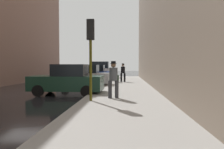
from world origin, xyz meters
name	(u,v)px	position (x,y,z in m)	size (l,w,h in m)	color
ground_plane	(25,94)	(0.00, 0.00, 0.00)	(120.00, 120.00, 0.00)	black
sidewalk	(125,94)	(6.00, 0.00, 0.07)	(4.00, 40.00, 0.15)	gray
parked_dark_green_sedan	(68,80)	(2.65, -0.06, 0.85)	(4.24, 2.14, 1.79)	#193828
parked_silver_sedan	(85,76)	(2.65, 5.36, 0.85)	(4.25, 2.16, 1.79)	#B7BABF
parked_blue_sedan	(94,74)	(2.65, 10.65, 0.85)	(4.23, 2.11, 1.79)	navy
parked_white_van	(100,71)	(2.65, 15.85, 1.03)	(4.62, 2.10, 2.25)	silver
fire_hydrant	(108,79)	(4.45, 7.10, 0.50)	(0.42, 0.22, 0.70)	red
traffic_light	(91,42)	(4.50, -3.05, 2.76)	(0.32, 0.32, 3.60)	#514C0F
pedestrian_with_fedora	(123,72)	(5.80, 8.41, 1.14)	(0.51, 0.42, 1.78)	black
pedestrian_with_beanie	(113,78)	(5.47, -2.26, 1.14)	(0.50, 0.41, 1.78)	#333338
rolling_suitcase	(117,79)	(5.24, 7.68, 0.49)	(0.37, 0.57, 1.04)	black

